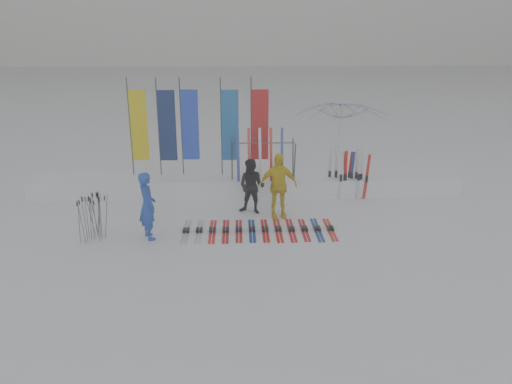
{
  "coord_description": "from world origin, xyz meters",
  "views": [
    {
      "loc": [
        -0.3,
        -11.36,
        5.32
      ],
      "look_at": [
        0.2,
        1.6,
        1.0
      ],
      "focal_mm": 35.0,
      "sensor_mm": 36.0,
      "label": 1
    }
  ],
  "objects_px": {
    "person_black": "(252,187)",
    "ski_row": "(258,230)",
    "person_yellow": "(278,186)",
    "ski_rack": "(263,155)",
    "person_blue": "(147,206)",
    "tent_canopy": "(341,141)"
  },
  "relations": [
    {
      "from": "ski_row",
      "to": "ski_rack",
      "type": "distance_m",
      "value": 3.28
    },
    {
      "from": "ski_row",
      "to": "tent_canopy",
      "type": "bearing_deg",
      "value": 56.19
    },
    {
      "from": "person_yellow",
      "to": "ski_rack",
      "type": "relative_size",
      "value": 0.94
    },
    {
      "from": "person_blue",
      "to": "person_yellow",
      "type": "relative_size",
      "value": 0.94
    },
    {
      "from": "person_black",
      "to": "ski_row",
      "type": "xyz_separation_m",
      "value": [
        0.13,
        -1.42,
        -0.79
      ]
    },
    {
      "from": "person_yellow",
      "to": "ski_row",
      "type": "bearing_deg",
      "value": -126.67
    },
    {
      "from": "tent_canopy",
      "to": "ski_row",
      "type": "xyz_separation_m",
      "value": [
        -3.13,
        -4.68,
        -1.42
      ]
    },
    {
      "from": "person_yellow",
      "to": "tent_canopy",
      "type": "height_order",
      "value": "tent_canopy"
    },
    {
      "from": "ski_rack",
      "to": "tent_canopy",
      "type": "bearing_deg",
      "value": 30.84
    },
    {
      "from": "person_blue",
      "to": "tent_canopy",
      "type": "bearing_deg",
      "value": -77.9
    },
    {
      "from": "person_yellow",
      "to": "ski_rack",
      "type": "bearing_deg",
      "value": 93.28
    },
    {
      "from": "person_blue",
      "to": "ski_rack",
      "type": "distance_m",
      "value": 4.62
    },
    {
      "from": "person_black",
      "to": "ski_row",
      "type": "relative_size",
      "value": 0.4
    },
    {
      "from": "person_black",
      "to": "ski_rack",
      "type": "xyz_separation_m",
      "value": [
        0.41,
        1.55,
        0.56
      ]
    },
    {
      "from": "ski_rack",
      "to": "person_blue",
      "type": "bearing_deg",
      "value": -133.66
    },
    {
      "from": "person_blue",
      "to": "person_yellow",
      "type": "bearing_deg",
      "value": -95.85
    },
    {
      "from": "tent_canopy",
      "to": "ski_rack",
      "type": "xyz_separation_m",
      "value": [
        -2.85,
        -1.7,
        -0.07
      ]
    },
    {
      "from": "person_blue",
      "to": "person_black",
      "type": "bearing_deg",
      "value": -85.05
    },
    {
      "from": "person_yellow",
      "to": "person_blue",
      "type": "bearing_deg",
      "value": -164.69
    },
    {
      "from": "person_blue",
      "to": "person_black",
      "type": "xyz_separation_m",
      "value": [
        2.76,
        1.77,
        -0.08
      ]
    },
    {
      "from": "person_blue",
      "to": "ski_row",
      "type": "bearing_deg",
      "value": -110.78
    },
    {
      "from": "tent_canopy",
      "to": "person_black",
      "type": "bearing_deg",
      "value": -135.07
    }
  ]
}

